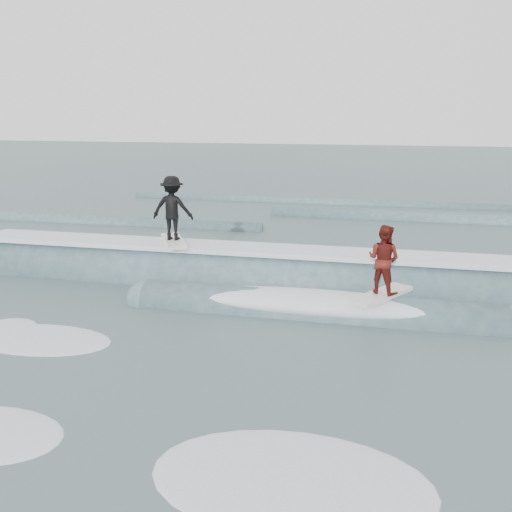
# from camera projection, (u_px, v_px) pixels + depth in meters

# --- Properties ---
(ground) EXTENTS (160.00, 160.00, 0.00)m
(ground) POSITION_uv_depth(u_px,v_px,m) (188.00, 385.00, 10.58)
(ground) COLOR #395053
(ground) RESTS_ON ground
(breaking_wave) EXTENTS (22.71, 3.82, 2.08)m
(breaking_wave) POSITION_uv_depth(u_px,v_px,m) (272.00, 287.00, 16.28)
(breaking_wave) COLOR #3A5561
(breaking_wave) RESTS_ON ground
(surfer_black) EXTENTS (1.44, 2.02, 2.00)m
(surfer_black) POSITION_uv_depth(u_px,v_px,m) (173.00, 210.00, 16.84)
(surfer_black) COLOR silver
(surfer_black) RESTS_ON ground
(surfer_red) EXTENTS (1.52, 1.99, 1.77)m
(surfer_red) POSITION_uv_depth(u_px,v_px,m) (383.00, 263.00, 13.57)
(surfer_red) COLOR silver
(surfer_red) RESTS_ON ground
(whitewater) EXTENTS (12.06, 7.38, 0.10)m
(whitewater) POSITION_uv_depth(u_px,v_px,m) (126.00, 417.00, 9.44)
(whitewater) COLOR white
(whitewater) RESTS_ON ground
(far_swells) EXTENTS (43.63, 8.65, 0.80)m
(far_swells) POSITION_uv_depth(u_px,v_px,m) (306.00, 217.00, 27.33)
(far_swells) COLOR #3A5561
(far_swells) RESTS_ON ground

